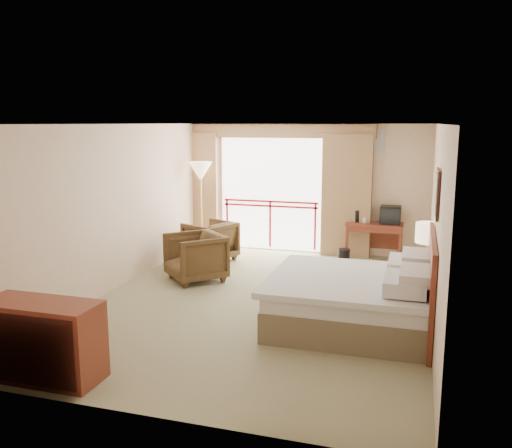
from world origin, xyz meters
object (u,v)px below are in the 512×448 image
(wastebasket, at_px, (344,256))
(desk, at_px, (375,230))
(armchair_far, at_px, (210,260))
(dresser, at_px, (42,341))
(armchair_near, at_px, (196,280))
(floor_lamp, at_px, (201,175))
(tv, at_px, (390,215))
(nightstand, at_px, (425,286))
(side_table, at_px, (181,252))
(bed, at_px, (355,299))
(table_lamp, at_px, (428,234))

(wastebasket, bearing_deg, desk, 51.51)
(armchair_far, height_order, dresser, dresser)
(armchair_far, xyz_separation_m, dresser, (0.16, -5.29, 0.43))
(desk, relative_size, armchair_near, 1.23)
(armchair_near, bearing_deg, floor_lamp, 153.64)
(desk, height_order, tv, tv)
(desk, bearing_deg, armchair_near, -140.33)
(nightstand, height_order, tv, tv)
(nightstand, height_order, side_table, nightstand)
(bed, height_order, armchair_near, bed)
(nightstand, relative_size, desk, 0.52)
(nightstand, bearing_deg, bed, -131.11)
(bed, bearing_deg, desk, 90.85)
(nightstand, height_order, table_lamp, table_lamp)
(nightstand, distance_m, wastebasket, 2.55)
(armchair_near, xyz_separation_m, floor_lamp, (-0.71, 2.00, 1.65))
(nightstand, bearing_deg, floor_lamp, 150.78)
(table_lamp, bearing_deg, side_table, 171.82)
(tv, distance_m, armchair_near, 4.11)
(nightstand, distance_m, dresser, 5.42)
(armchair_near, bearing_deg, nightstand, 41.20)
(desk, bearing_deg, floor_lamp, -173.39)
(side_table, relative_size, floor_lamp, 0.28)
(desk, bearing_deg, nightstand, -71.94)
(desk, relative_size, wastebasket, 3.81)
(wastebasket, bearing_deg, armchair_near, -141.41)
(desk, xyz_separation_m, armchair_far, (-3.13, -1.14, -0.57))
(bed, height_order, nightstand, bed)
(table_lamp, height_order, armchair_far, table_lamp)
(armchair_far, bearing_deg, armchair_near, 36.30)
(armchair_far, relative_size, dresser, 0.68)
(armchair_near, height_order, side_table, side_table)
(nightstand, distance_m, tv, 2.82)
(desk, height_order, armchair_near, desk)
(table_lamp, xyz_separation_m, tv, (-0.68, 2.61, -0.18))
(desk, bearing_deg, dresser, -116.47)
(tv, height_order, side_table, tv)
(desk, distance_m, wastebasket, 0.94)
(armchair_near, relative_size, side_table, 1.70)
(bed, bearing_deg, nightstand, 52.32)
(nightstand, bearing_deg, side_table, 167.74)
(desk, relative_size, armchair_far, 1.29)
(nightstand, bearing_deg, armchair_far, 155.59)
(tv, bearing_deg, armchair_far, -148.52)
(wastebasket, relative_size, dresser, 0.23)
(tv, bearing_deg, bed, -79.73)
(table_lamp, relative_size, armchair_far, 0.74)
(bed, height_order, dresser, bed)
(tv, bearing_deg, desk, -176.51)
(table_lamp, distance_m, dresser, 5.49)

